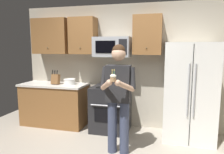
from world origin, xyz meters
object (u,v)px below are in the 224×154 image
oven_range (111,109)px  refrigerator (189,92)px  microwave (112,47)px  knife_block (56,79)px  person (118,93)px  bowl_large_white (70,81)px  cupcake (113,78)px

oven_range → refrigerator: size_ratio=0.52×
microwave → refrigerator: bearing=-6.0°
knife_block → person: (1.58, -0.86, -0.04)m
refrigerator → knife_block: bearing=179.8°
refrigerator → person: refrigerator is taller
microwave → refrigerator: size_ratio=0.41×
oven_range → person: size_ratio=0.53×
refrigerator → knife_block: (-2.72, 0.01, 0.13)m
bowl_large_white → person: 1.59m
knife_block → person: bearing=-28.6°
refrigerator → bowl_large_white: 2.44m
oven_range → person: person is taller
person → cupcake: (-0.00, -0.33, 0.30)m
oven_range → knife_block: bearing=-178.6°
oven_range → cupcake: bearing=-73.6°
oven_range → cupcake: 1.52m
refrigerator → bowl_large_white: size_ratio=7.13×
person → bowl_large_white: bearing=144.1°
bowl_large_white → oven_range: bearing=-2.6°
knife_block → cupcake: size_ratio=1.84×
cupcake → oven_range: bearing=106.4°
oven_range → refrigerator: bearing=-1.5°
oven_range → cupcake: size_ratio=5.36×
microwave → refrigerator: (1.50, -0.16, -0.82)m
oven_range → microwave: size_ratio=1.26×
microwave → person: size_ratio=0.42×
cupcake → microwave: bearing=105.0°
microwave → person: (0.36, -1.01, -0.72)m
microwave → knife_block: 1.41m
knife_block → cupcake: (1.58, -1.19, 0.26)m
microwave → cupcake: size_ratio=4.26×
refrigerator → cupcake: bearing=-134.0°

